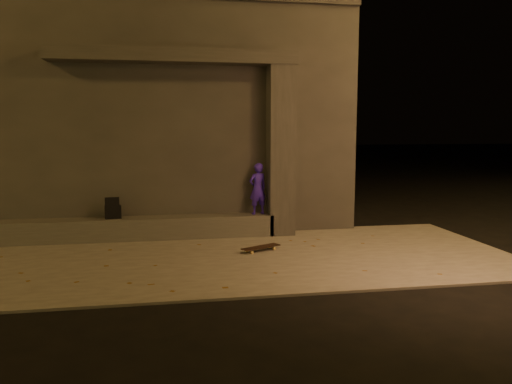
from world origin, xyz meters
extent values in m
plane|color=black|center=(0.00, 0.00, 0.00)|extent=(120.00, 120.00, 0.00)
cube|color=#655F59|center=(0.00, 2.00, 0.02)|extent=(11.00, 4.40, 0.04)
cube|color=#363331|center=(-1.00, 6.50, 2.60)|extent=(9.00, 5.00, 5.20)
cube|color=#4A4843|center=(-1.50, 3.75, 0.27)|extent=(6.00, 0.55, 0.45)
cube|color=#363331|center=(1.70, 3.75, 1.84)|extent=(0.55, 0.55, 3.60)
cube|color=#363331|center=(-0.50, 3.80, 3.78)|extent=(5.00, 0.70, 0.28)
imported|color=#351DBC|center=(1.20, 3.75, 1.04)|extent=(0.46, 0.37, 1.10)
cube|color=black|center=(-1.83, 3.75, 0.62)|extent=(0.35, 0.26, 0.26)
cube|color=black|center=(-1.83, 3.75, 0.85)|extent=(0.28, 0.08, 0.19)
cube|color=black|center=(0.99, 2.27, 0.12)|extent=(0.80, 0.55, 0.02)
cylinder|color=tan|center=(1.19, 2.46, 0.07)|extent=(0.06, 0.05, 0.06)
cylinder|color=tan|center=(1.26, 2.32, 0.07)|extent=(0.06, 0.05, 0.06)
cylinder|color=tan|center=(0.72, 2.22, 0.07)|extent=(0.06, 0.05, 0.06)
cylinder|color=tan|center=(0.79, 2.08, 0.07)|extent=(0.06, 0.05, 0.06)
cube|color=#99999E|center=(1.23, 2.39, 0.10)|extent=(0.12, 0.17, 0.02)
cube|color=#99999E|center=(0.76, 2.15, 0.10)|extent=(0.12, 0.17, 0.02)
camera|label=1|loc=(-0.70, -6.71, 2.34)|focal=35.00mm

